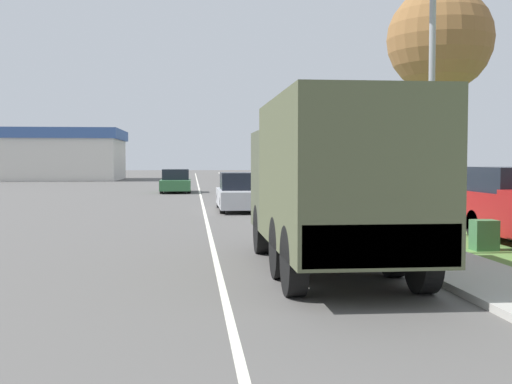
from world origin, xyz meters
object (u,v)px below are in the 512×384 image
Objects in this scene: car_nearest_ahead at (242,193)px; lamp_post at (423,60)px; car_second_ahead at (176,182)px; military_truck at (331,179)px.

lamp_post is at bearing -76.95° from car_nearest_ahead.
lamp_post is (2.98, -12.87, 3.57)m from car_nearest_ahead.
military_truck is at bearing -83.06° from car_second_ahead.
car_nearest_ahead is at bearing 92.08° from military_truck.
car_second_ahead is 0.66× the size of lamp_post.
military_truck is 4.01m from lamp_post.
car_second_ahead is (-3.64, 29.89, -1.07)m from military_truck.
military_truck reaches higher than car_second_ahead.
military_truck is 1.50× the size of car_second_ahead.
military_truck is at bearing -87.92° from car_nearest_ahead.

